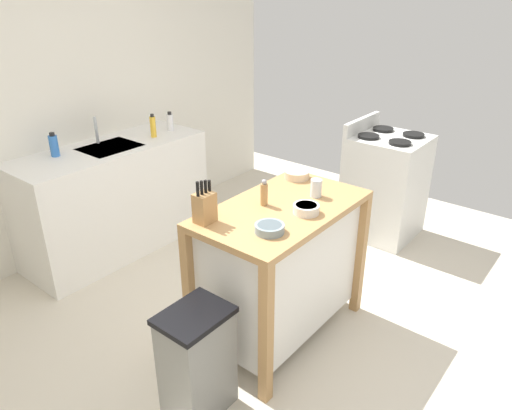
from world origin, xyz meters
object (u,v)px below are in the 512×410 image
Objects in this scene: bottle_spray_cleaner at (54,145)px; sink_faucet at (96,130)px; bowl_ceramic_wide at (297,174)px; pepper_grinder at (264,193)px; bottle_hand_soap at (170,122)px; bottle_dish_soap at (153,126)px; knife_block at (205,207)px; stove at (385,186)px; kitchen_island at (281,265)px; drinking_cup at (316,188)px; bowl_stoneware_deep at (270,228)px; trash_bin at (197,362)px; bowl_ceramic_small at (306,209)px.

sink_faucet is at bearing 3.84° from bottle_spray_cleaner.
pepper_grinder is at bearing -169.39° from bowl_ceramic_wide.
bottle_dish_soap is (-0.22, -0.04, 0.02)m from bottle_hand_soap.
knife_block is 2.20m from stove.
sink_faucet is at bearing 89.08° from kitchen_island.
stove is at bearing 3.17° from kitchen_island.
bowl_ceramic_wide is at bearing -77.10° from sink_faucet.
kitchen_island is 1.70m from stove.
bottle_dish_soap reaches higher than stove.
bottle_hand_soap is at bearing 77.07° from drinking_cup.
bowl_ceramic_wide is at bearing 56.49° from drinking_cup.
drinking_cup is at bearing -83.69° from sink_faucet.
bowl_stoneware_deep is (0.13, -0.35, -0.07)m from knife_block.
sink_faucet is (0.08, 1.79, 0.04)m from pepper_grinder.
pepper_grinder is (0.25, 0.23, 0.05)m from bowl_stoneware_deep.
bottle_spray_cleaner reaches higher than kitchen_island.
pepper_grinder is 0.26× the size of trash_bin.
knife_block is 1.37× the size of bottle_spray_cleaner.
bottle_hand_soap is at bearing 9.69° from bottle_dish_soap.
pepper_grinder is at bearing 117.39° from kitchen_island.
bowl_stoneware_deep is at bearing -155.96° from bowl_ceramic_wide.
knife_block is at bearing 139.74° from bowl_ceramic_small.
bottle_spray_cleaner is at bearing 87.61° from knife_block.
bottle_hand_soap is 1.03m from bottle_spray_cleaner.
sink_faucet reaches higher than bowl_ceramic_wide.
bottle_spray_cleaner reaches higher than bowl_ceramic_small.
knife_block is 1.51× the size of bottle_hand_soap.
pepper_grinder reaches higher than kitchen_island.
bottle_hand_soap is at bearing 70.93° from bowl_ceramic_small.
knife_block reaches higher than bowl_stoneware_deep.
sink_faucet is at bearing 80.64° from bowl_stoneware_deep.
bottle_spray_cleaner is (-0.06, 2.00, 0.06)m from bowl_stoneware_deep.
trash_bin is at bearing -113.01° from sink_faucet.
bottle_hand_soap reaches higher than pepper_grinder.
knife_block is at bearing -105.35° from sink_faucet.
trash_bin is at bearing -169.31° from pepper_grinder.
bottle_dish_soap reaches higher than bowl_ceramic_wide.
bottle_dish_soap is (0.18, 1.74, 0.04)m from drinking_cup.
bowl_stoneware_deep is 0.79m from trash_bin.
kitchen_island is at bearing -26.60° from knife_block.
pepper_grinder reaches higher than bowl_ceramic_wide.
sink_faucet is 1.20× the size of bottle_spray_cleaner.
kitchen_island is 1.06× the size of stove.
trash_bin is 2.21m from bottle_dish_soap.
knife_block reaches higher than trash_bin.
trash_bin is at bearing 168.92° from bowl_stoneware_deep.
bowl_ceramic_small is 0.32m from bowl_stoneware_deep.
bowl_ceramic_small is at bearing -109.07° from bottle_hand_soap.
knife_block is 1.84m from bottle_hand_soap.
drinking_cup is at bearing -1.84° from trash_bin.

